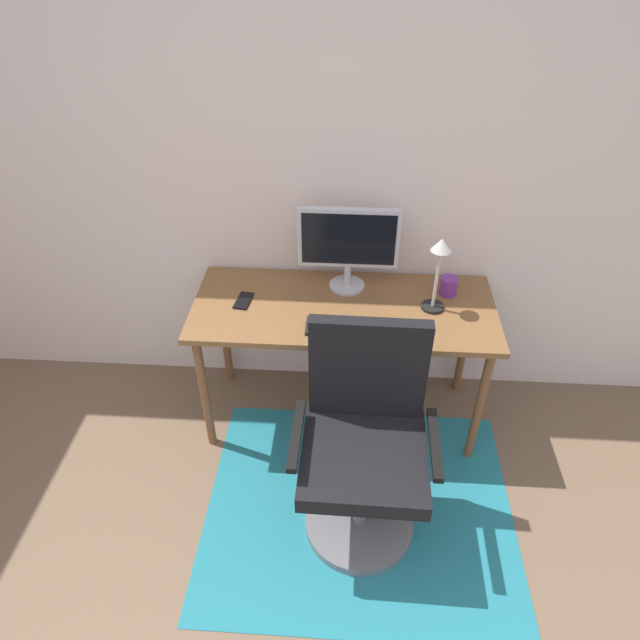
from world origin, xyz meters
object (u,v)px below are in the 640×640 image
(cell_phone, at_px, (244,301))
(office_chair, at_px, (364,451))
(monitor, at_px, (348,242))
(coffee_cup, at_px, (449,286))
(desk_lamp, at_px, (439,263))
(keyboard, at_px, (352,327))
(computer_mouse, at_px, (413,328))
(desk, at_px, (343,319))

(cell_phone, relative_size, office_chair, 0.14)
(monitor, xyz_separation_m, office_chair, (0.10, -0.81, -0.55))
(coffee_cup, distance_m, desk_lamp, 0.26)
(monitor, bearing_deg, keyboard, -84.32)
(monitor, relative_size, keyboard, 1.14)
(office_chair, bearing_deg, keyboard, 99.08)
(keyboard, relative_size, computer_mouse, 4.13)
(desk, height_order, computer_mouse, computer_mouse)
(cell_phone, distance_m, office_chair, 0.94)
(office_chair, bearing_deg, cell_phone, 133.85)
(cell_phone, xyz_separation_m, desk_lamp, (0.92, 0.01, 0.25))
(computer_mouse, height_order, desk_lamp, desk_lamp)
(monitor, relative_size, desk_lamp, 1.29)
(computer_mouse, xyz_separation_m, office_chair, (-0.21, -0.47, -0.31))
(keyboard, distance_m, cell_phone, 0.57)
(desk, bearing_deg, coffee_cup, 15.07)
(desk_lamp, bearing_deg, computer_mouse, -119.62)
(desk, relative_size, office_chair, 1.43)
(keyboard, bearing_deg, desk_lamp, 26.31)
(monitor, distance_m, coffee_cup, 0.55)
(cell_phone, bearing_deg, keyboard, -11.03)
(coffee_cup, bearing_deg, keyboard, -146.00)
(computer_mouse, bearing_deg, office_chair, -114.15)
(monitor, xyz_separation_m, keyboard, (0.03, -0.35, -0.25))
(cell_phone, height_order, desk_lamp, desk_lamp)
(keyboard, distance_m, computer_mouse, 0.28)
(office_chair, bearing_deg, monitor, 97.97)
(desk, relative_size, keyboard, 3.44)
(coffee_cup, relative_size, desk_lamp, 0.24)
(desk_lamp, bearing_deg, cell_phone, -179.63)
(computer_mouse, bearing_deg, keyboard, -179.27)
(coffee_cup, bearing_deg, desk_lamp, -124.20)
(office_chair, bearing_deg, desk_lamp, 65.06)
(keyboard, bearing_deg, computer_mouse, 0.73)
(monitor, bearing_deg, computer_mouse, -47.83)
(office_chair, bearing_deg, desk, 100.75)
(desk, xyz_separation_m, coffee_cup, (0.52, 0.14, 0.12))
(monitor, bearing_deg, desk, -93.52)
(computer_mouse, relative_size, office_chair, 0.10)
(desk, distance_m, monitor, 0.38)
(desk, distance_m, keyboard, 0.20)
(computer_mouse, relative_size, cell_phone, 0.74)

